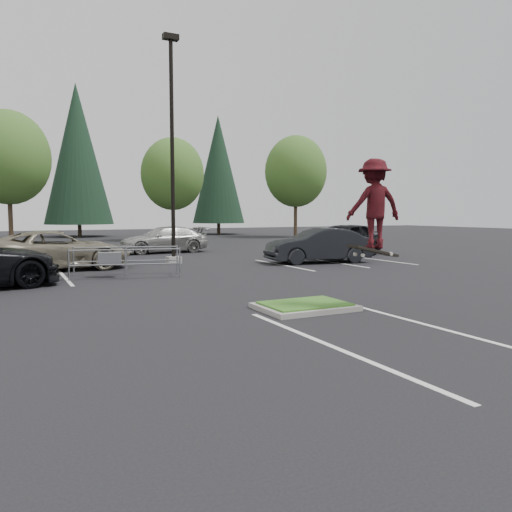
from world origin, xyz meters
name	(u,v)px	position (x,y,z in m)	size (l,w,h in m)	color
ground	(305,309)	(0.00, 0.00, 0.00)	(120.00, 120.00, 0.00)	black
grass_median	(305,306)	(0.00, 0.00, 0.08)	(2.20, 1.60, 0.16)	gray
stall_lines	(174,282)	(-1.35, 6.02, 0.00)	(22.62, 17.60, 0.01)	silver
light_pole	(172,162)	(0.50, 12.00, 4.56)	(0.70, 0.60, 10.12)	gray
decid_b	(8,160)	(-6.01, 30.53, 6.04)	(5.89, 5.89, 9.64)	#38281C
decid_c	(172,176)	(5.99, 29.83, 5.25)	(5.12, 5.12, 8.38)	#38281C
decid_d	(295,174)	(17.99, 30.33, 5.91)	(5.76, 5.76, 9.43)	#38281C
conif_b	(77,154)	(0.00, 40.50, 7.85)	(6.38, 6.38, 14.50)	#38281C
conif_c	(218,170)	(14.00, 39.50, 6.85)	(5.50, 5.50, 12.50)	#38281C
cart_corral	(114,258)	(-2.92, 8.10, 0.67)	(3.98, 2.19, 1.07)	gray
skateboarder	(374,205)	(1.20, -1.00, 2.48)	(1.41, 0.96, 2.24)	black
car_l_tan	(57,250)	(-4.50, 11.50, 0.79)	(2.63, 5.70, 1.58)	gray
car_r_charc	(319,245)	(6.50, 9.17, 0.79)	(1.68, 4.82, 1.59)	black
car_r_black	(344,239)	(9.64, 11.50, 0.89)	(2.10, 5.23, 1.78)	black
car_far_silver	(164,240)	(1.78, 18.00, 0.75)	(2.09, 5.15, 1.50)	#A3A39E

